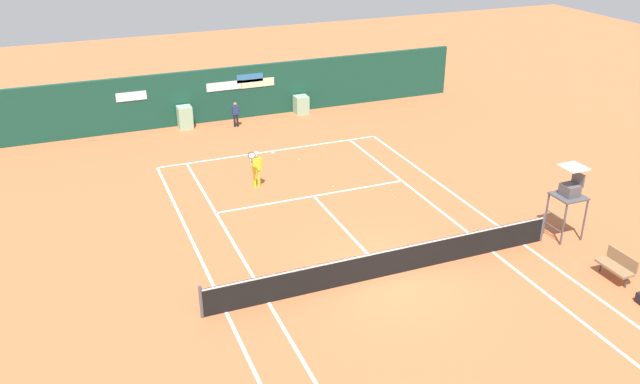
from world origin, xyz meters
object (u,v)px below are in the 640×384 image
umpire_chair (570,192)px  player_bench (618,264)px  tennis_ball_by_sideline (395,197)px  player_on_baseline (256,166)px  tennis_ball_near_service_line (299,160)px  tennis_ball_mid_court (333,187)px  ball_kid_centre_post (236,113)px

umpire_chair → player_bench: (-0.32, -2.83, -1.22)m
player_bench → tennis_ball_by_sideline: (-3.67, 7.90, -0.47)m
player_bench → player_on_baseline: player_on_baseline is taller
player_bench → player_on_baseline: size_ratio=0.69×
player_bench → player_on_baseline: bearing=37.6°
tennis_ball_near_service_line → player_on_baseline: bearing=-142.5°
umpire_chair → tennis_ball_mid_court: (-5.86, 6.93, -1.70)m
tennis_ball_near_service_line → tennis_ball_by_sideline: 5.51m
player_bench → tennis_ball_by_sideline: bearing=24.9°
player_on_baseline → tennis_ball_mid_court: player_on_baseline is taller
player_bench → ball_kid_centre_post: bearing=21.2°
tennis_ball_mid_court → ball_kid_centre_post: bearing=100.7°
player_on_baseline → tennis_ball_by_sideline: (4.76, -3.06, -0.89)m
player_on_baseline → ball_kid_centre_post: size_ratio=1.36×
player_bench → tennis_ball_mid_court: player_bench is taller
player_bench → player_on_baseline: (-8.43, 10.96, 0.42)m
player_on_baseline → player_bench: bearing=138.1°
ball_kid_centre_post → player_on_baseline: bearing=82.7°
ball_kid_centre_post → tennis_ball_near_service_line: ball_kid_centre_post is taller
tennis_ball_by_sideline → tennis_ball_mid_court: same height
umpire_chair → tennis_ball_mid_court: size_ratio=39.59×
umpire_chair → player_bench: 3.10m
tennis_ball_mid_court → player_bench: bearing=-60.4°
tennis_ball_near_service_line → tennis_ball_by_sideline: size_ratio=1.00×
umpire_chair → ball_kid_centre_post: (-7.52, 15.71, -0.99)m
player_bench → tennis_ball_near_service_line: (-5.82, 12.97, -0.47)m
ball_kid_centre_post → tennis_ball_near_service_line: size_ratio=19.05×
player_bench → tennis_ball_near_service_line: bearing=24.2°
tennis_ball_by_sideline → tennis_ball_mid_court: (-1.87, 1.86, 0.00)m
tennis_ball_near_service_line → tennis_ball_mid_court: size_ratio=1.00×
ball_kid_centre_post → tennis_ball_by_sideline: (3.53, -10.63, -0.71)m
ball_kid_centre_post → player_bench: bearing=113.2°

